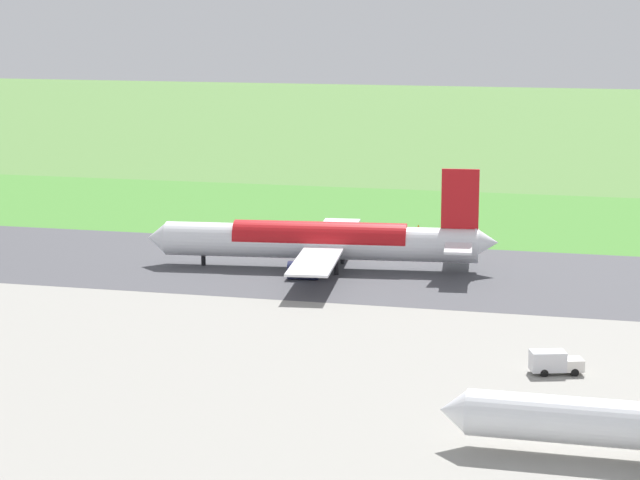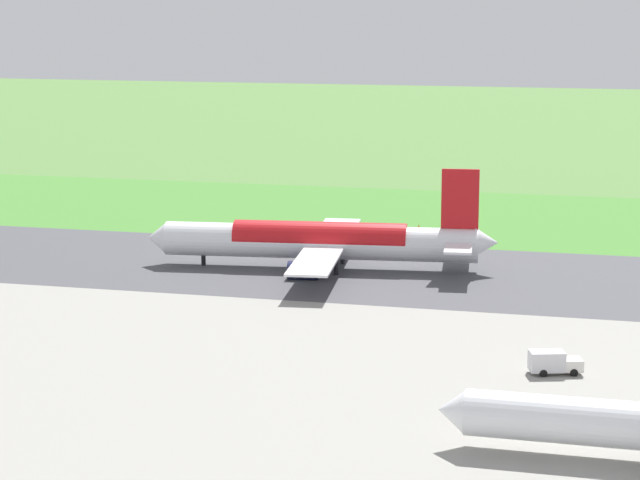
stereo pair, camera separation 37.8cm
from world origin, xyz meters
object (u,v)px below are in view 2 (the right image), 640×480
at_px(airliner_main, 322,241).
at_px(service_truck_baggage, 553,362).
at_px(traffic_cone_orange, 419,226).
at_px(no_stopping_sign, 460,214).

height_order(airliner_main, service_truck_baggage, airliner_main).
bearing_deg(traffic_cone_orange, service_truck_baggage, 109.15).
bearing_deg(airliner_main, traffic_cone_orange, -102.55).
distance_m(service_truck_baggage, no_stopping_sign, 92.75).
xyz_separation_m(airliner_main, no_stopping_sign, (-15.05, -43.67, -2.60)).
bearing_deg(no_stopping_sign, airliner_main, 70.98).
height_order(no_stopping_sign, traffic_cone_orange, no_stopping_sign).
relative_size(service_truck_baggage, traffic_cone_orange, 11.29).
bearing_deg(airliner_main, service_truck_baggage, 129.21).
distance_m(service_truck_baggage, traffic_cone_orange, 89.24).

